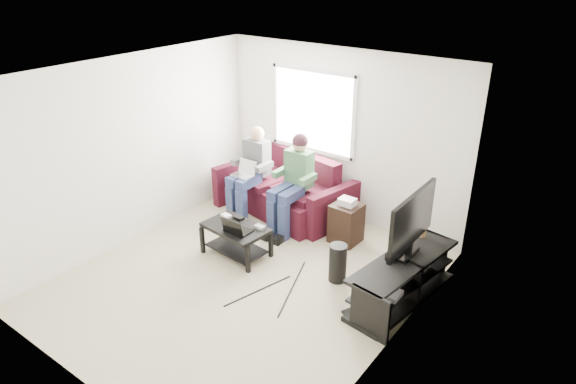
{
  "coord_description": "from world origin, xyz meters",
  "views": [
    {
      "loc": [
        3.69,
        -4.06,
        3.78
      ],
      "look_at": [
        0.24,
        0.6,
        1.07
      ],
      "focal_mm": 32.0,
      "sensor_mm": 36.0,
      "label": 1
    }
  ],
  "objects_px": {
    "coffee_table": "(236,234)",
    "tv_stand": "(402,281)",
    "sofa": "(286,192)",
    "end_table": "(346,222)",
    "subwoofer": "(338,263)",
    "tv": "(412,221)"
  },
  "relations": [
    {
      "from": "tv_stand",
      "to": "subwoofer",
      "type": "distance_m",
      "value": 0.83
    },
    {
      "from": "tv_stand",
      "to": "sofa",
      "type": "bearing_deg",
      "value": 157.63
    },
    {
      "from": "sofa",
      "to": "tv",
      "type": "height_order",
      "value": "tv"
    },
    {
      "from": "end_table",
      "to": "coffee_table",
      "type": "bearing_deg",
      "value": -130.29
    },
    {
      "from": "sofa",
      "to": "tv_stand",
      "type": "bearing_deg",
      "value": -22.37
    },
    {
      "from": "coffee_table",
      "to": "tv_stand",
      "type": "distance_m",
      "value": 2.29
    },
    {
      "from": "sofa",
      "to": "subwoofer",
      "type": "xyz_separation_m",
      "value": [
        1.66,
        -1.14,
        -0.09
      ]
    },
    {
      "from": "sofa",
      "to": "tv_stand",
      "type": "relative_size",
      "value": 1.28
    },
    {
      "from": "sofa",
      "to": "subwoofer",
      "type": "height_order",
      "value": "sofa"
    },
    {
      "from": "end_table",
      "to": "subwoofer",
      "type": "bearing_deg",
      "value": -65.34
    },
    {
      "from": "tv_stand",
      "to": "end_table",
      "type": "xyz_separation_m",
      "value": [
        -1.23,
        0.78,
        0.06
      ]
    },
    {
      "from": "coffee_table",
      "to": "end_table",
      "type": "xyz_separation_m",
      "value": [
        1.02,
        1.2,
        -0.02
      ]
    },
    {
      "from": "tv",
      "to": "end_table",
      "type": "bearing_deg",
      "value": 151.02
    },
    {
      "from": "tv",
      "to": "subwoofer",
      "type": "distance_m",
      "value": 1.13
    },
    {
      "from": "tv",
      "to": "end_table",
      "type": "relative_size",
      "value": 1.62
    },
    {
      "from": "sofa",
      "to": "tv",
      "type": "distance_m",
      "value": 2.72
    },
    {
      "from": "coffee_table",
      "to": "tv_stand",
      "type": "height_order",
      "value": "tv_stand"
    },
    {
      "from": "tv",
      "to": "tv_stand",
      "type": "bearing_deg",
      "value": -88.53
    },
    {
      "from": "coffee_table",
      "to": "end_table",
      "type": "height_order",
      "value": "end_table"
    },
    {
      "from": "tv_stand",
      "to": "end_table",
      "type": "bearing_deg",
      "value": 147.63
    },
    {
      "from": "sofa",
      "to": "end_table",
      "type": "relative_size",
      "value": 3.24
    },
    {
      "from": "sofa",
      "to": "subwoofer",
      "type": "distance_m",
      "value": 2.02
    }
  ]
}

